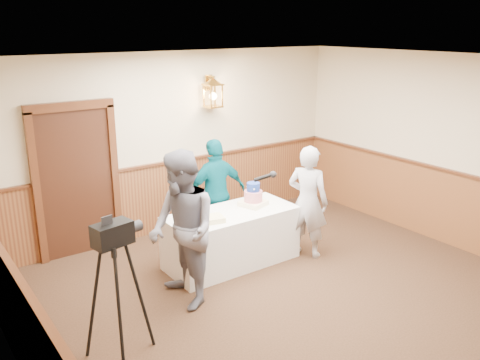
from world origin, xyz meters
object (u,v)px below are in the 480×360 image
object	(u,v)px
sheet_cake_yellow	(211,219)
baker	(308,202)
assistant_p	(216,193)
tv_camera_rig	(118,302)
sheet_cake_green	(190,219)
tiered_cake	(253,197)
interviewer	(183,230)
display_table	(232,237)

from	to	relation	value
sheet_cake_yellow	baker	bearing A→B (deg)	-10.39
baker	assistant_p	world-z (taller)	assistant_p
sheet_cake_yellow	assistant_p	xyz separation A→B (m)	(0.59, 0.78, 0.03)
sheet_cake_yellow	tv_camera_rig	world-z (taller)	tv_camera_rig
sheet_cake_green	assistant_p	size ratio (longest dim) A/B	0.19
tiered_cake	interviewer	size ratio (longest dim) A/B	0.22
assistant_p	display_table	bearing A→B (deg)	78.69
sheet_cake_yellow	interviewer	world-z (taller)	interviewer
display_table	baker	distance (m)	1.18
sheet_cake_green	baker	xyz separation A→B (m)	(1.65, -0.43, 0.02)
tiered_cake	tv_camera_rig	distance (m)	2.78
baker	tv_camera_rig	bearing A→B (deg)	78.00
display_table	interviewer	size ratio (longest dim) A/B	0.97
display_table	tv_camera_rig	bearing A→B (deg)	-151.13
baker	tv_camera_rig	world-z (taller)	baker
sheet_cake_green	tv_camera_rig	size ratio (longest dim) A/B	0.22
tv_camera_rig	sheet_cake_yellow	bearing A→B (deg)	20.14
display_table	tiered_cake	world-z (taller)	tiered_cake
tiered_cake	tv_camera_rig	size ratio (longest dim) A/B	0.28
sheet_cake_yellow	interviewer	distance (m)	0.77
sheet_cake_green	tiered_cake	bearing A→B (deg)	0.36
display_table	assistant_p	bearing A→B (deg)	74.73
display_table	tiered_cake	distance (m)	0.64
assistant_p	baker	bearing A→B (deg)	132.99
sheet_cake_green	baker	size ratio (longest dim) A/B	0.20
tiered_cake	interviewer	distance (m)	1.56
display_table	sheet_cake_green	world-z (taller)	sheet_cake_green
tiered_cake	sheet_cake_yellow	size ratio (longest dim) A/B	1.26
sheet_cake_yellow	sheet_cake_green	bearing A→B (deg)	141.41
interviewer	assistant_p	world-z (taller)	interviewer
display_table	assistant_p	distance (m)	0.79
display_table	sheet_cake_green	bearing A→B (deg)	177.40
sheet_cake_yellow	display_table	bearing A→B (deg)	18.48
sheet_cake_yellow	assistant_p	size ratio (longest dim) A/B	0.20
tiered_cake	sheet_cake_yellow	world-z (taller)	tiered_cake
tv_camera_rig	display_table	bearing A→B (deg)	17.84
display_table	assistant_p	size ratio (longest dim) A/B	1.11
sheet_cake_green	sheet_cake_yellow	bearing A→B (deg)	-38.59
sheet_cake_green	interviewer	xyz separation A→B (m)	(-0.43, -0.57, 0.14)
display_table	tv_camera_rig	world-z (taller)	tv_camera_rig
interviewer	baker	xyz separation A→B (m)	(2.07, 0.14, -0.12)
display_table	tv_camera_rig	distance (m)	2.42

